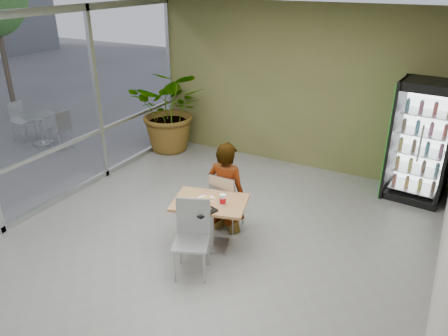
% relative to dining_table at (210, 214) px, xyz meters
% --- Properties ---
extents(ground, '(7.00, 7.00, 0.00)m').
position_rel_dining_table_xyz_m(ground, '(-0.04, -0.04, -0.54)').
color(ground, slate).
rests_on(ground, ground).
extents(room_envelope, '(6.00, 7.00, 3.20)m').
position_rel_dining_table_xyz_m(room_envelope, '(-0.04, -0.04, 1.06)').
color(room_envelope, silver).
rests_on(room_envelope, ground).
extents(storefront_frame, '(0.10, 7.00, 3.20)m').
position_rel_dining_table_xyz_m(storefront_frame, '(-3.04, -0.04, 1.06)').
color(storefront_frame, '#AEB1B3').
rests_on(storefront_frame, ground).
extents(dining_table, '(1.17, 0.95, 0.75)m').
position_rel_dining_table_xyz_m(dining_table, '(0.00, 0.00, 0.00)').
color(dining_table, tan).
rests_on(dining_table, ground).
extents(chair_far, '(0.42, 0.42, 0.95)m').
position_rel_dining_table_xyz_m(chair_far, '(-0.03, 0.50, 0.02)').
color(chair_far, '#AEB1B3').
rests_on(chair_far, ground).
extents(chair_near, '(0.59, 0.59, 1.02)m').
position_rel_dining_table_xyz_m(chair_near, '(0.06, -0.57, 0.06)').
color(chair_near, '#AEB1B3').
rests_on(chair_near, ground).
extents(seated_woman, '(0.64, 0.42, 1.74)m').
position_rel_dining_table_xyz_m(seated_woman, '(-0.03, 0.55, 0.03)').
color(seated_woman, black).
rests_on(seated_woman, ground).
extents(pizza_plate, '(0.33, 0.25, 0.03)m').
position_rel_dining_table_xyz_m(pizza_plate, '(-0.07, 0.01, 0.23)').
color(pizza_plate, white).
rests_on(pizza_plate, dining_table).
extents(soda_cup, '(0.09, 0.09, 0.16)m').
position_rel_dining_table_xyz_m(soda_cup, '(0.21, -0.01, 0.29)').
color(soda_cup, white).
rests_on(soda_cup, dining_table).
extents(napkin_stack, '(0.18, 0.18, 0.02)m').
position_rel_dining_table_xyz_m(napkin_stack, '(-0.23, -0.18, 0.22)').
color(napkin_stack, white).
rests_on(napkin_stack, dining_table).
extents(cafeteria_tray, '(0.51, 0.44, 0.02)m').
position_rel_dining_table_xyz_m(cafeteria_tray, '(-0.01, -0.27, 0.23)').
color(cafeteria_tray, black).
rests_on(cafeteria_tray, dining_table).
extents(beverage_fridge, '(1.02, 0.82, 2.09)m').
position_rel_dining_table_xyz_m(beverage_fridge, '(2.39, 3.04, 0.51)').
color(beverage_fridge, black).
rests_on(beverage_fridge, ground).
extents(potted_plant, '(2.02, 1.88, 1.85)m').
position_rel_dining_table_xyz_m(potted_plant, '(-2.66, 2.93, 0.39)').
color(potted_plant, '#245B25').
rests_on(potted_plant, ground).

